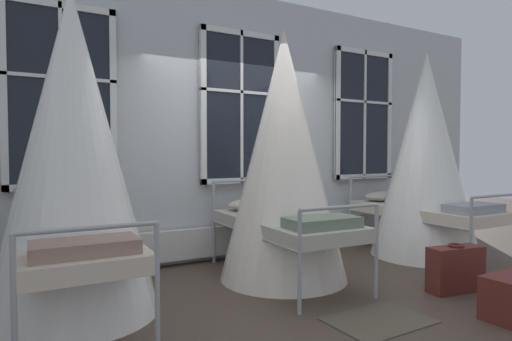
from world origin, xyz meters
TOP-DOWN VIEW (x-y plane):
  - ground at (0.00, 0.00)m, footprint 20.58×20.58m
  - back_wall_with_windows at (0.00, 1.31)m, footprint 8.96×0.10m
  - window_bank at (0.00, 1.19)m, footprint 5.32×0.10m
  - cot_first at (-2.11, 0.09)m, footprint 1.37×1.95m
  - cot_second at (-0.03, 0.15)m, footprint 1.37×1.96m
  - cot_third at (2.15, 0.11)m, footprint 1.37×1.95m
  - rug_second at (0.00, -1.23)m, footprint 0.82×0.58m
  - suitcase_dark at (1.19, -1.05)m, footprint 0.58×0.29m

SIDE VIEW (x-z plane):
  - ground at x=0.00m, z-range 0.00..0.00m
  - rug_second at x=0.00m, z-range 0.00..0.01m
  - suitcase_dark at x=1.19m, z-range -0.01..0.46m
  - window_bank at x=0.00m, z-range -0.26..2.58m
  - cot_third at x=2.15m, z-range -0.04..2.62m
  - cot_second at x=-0.03m, z-range -0.04..2.62m
  - cot_first at x=-2.11m, z-range -0.04..2.66m
  - back_wall_with_windows at x=0.00m, z-range 0.00..3.42m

